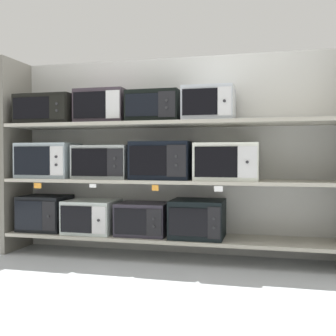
{
  "coord_description": "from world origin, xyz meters",
  "views": [
    {
      "loc": [
        0.84,
        -3.48,
        0.9
      ],
      "look_at": [
        0.0,
        0.0,
        0.8
      ],
      "focal_mm": 43.35,
      "sensor_mm": 36.0,
      "label": 1
    }
  ],
  "objects_px": {
    "microwave_3": "(198,219)",
    "microwave_5": "(104,162)",
    "microwave_6": "(163,160)",
    "microwave_9": "(103,107)",
    "microwave_10": "(155,107)",
    "microwave_0": "(45,213)",
    "microwave_2": "(143,219)",
    "microwave_11": "(209,105)",
    "microwave_1": "(92,216)",
    "microwave_8": "(50,110)",
    "microwave_4": "(49,161)",
    "microwave_7": "(227,162)"
  },
  "relations": [
    {
      "from": "microwave_10",
      "to": "microwave_5",
      "type": "bearing_deg",
      "value": -179.95
    },
    {
      "from": "microwave_3",
      "to": "microwave_10",
      "type": "xyz_separation_m",
      "value": [
        -0.38,
        0.0,
        0.98
      ]
    },
    {
      "from": "microwave_5",
      "to": "microwave_11",
      "type": "relative_size",
      "value": 1.2
    },
    {
      "from": "microwave_5",
      "to": "microwave_8",
      "type": "bearing_deg",
      "value": 179.96
    },
    {
      "from": "microwave_1",
      "to": "microwave_6",
      "type": "bearing_deg",
      "value": 0.01
    },
    {
      "from": "microwave_3",
      "to": "microwave_5",
      "type": "height_order",
      "value": "microwave_5"
    },
    {
      "from": "microwave_0",
      "to": "microwave_11",
      "type": "xyz_separation_m",
      "value": [
        1.57,
        0.0,
        0.98
      ]
    },
    {
      "from": "microwave_4",
      "to": "microwave_5",
      "type": "height_order",
      "value": "microwave_4"
    },
    {
      "from": "microwave_7",
      "to": "microwave_8",
      "type": "xyz_separation_m",
      "value": [
        -1.67,
        0.0,
        0.48
      ]
    },
    {
      "from": "microwave_8",
      "to": "microwave_11",
      "type": "relative_size",
      "value": 1.29
    },
    {
      "from": "microwave_3",
      "to": "microwave_11",
      "type": "relative_size",
      "value": 1.07
    },
    {
      "from": "microwave_5",
      "to": "microwave_2",
      "type": "bearing_deg",
      "value": 0.02
    },
    {
      "from": "microwave_4",
      "to": "microwave_6",
      "type": "bearing_deg",
      "value": 0.01
    },
    {
      "from": "microwave_9",
      "to": "microwave_7",
      "type": "bearing_deg",
      "value": -0.01
    },
    {
      "from": "microwave_7",
      "to": "microwave_11",
      "type": "bearing_deg",
      "value": 179.94
    },
    {
      "from": "microwave_1",
      "to": "microwave_8",
      "type": "distance_m",
      "value": 1.08
    },
    {
      "from": "microwave_0",
      "to": "microwave_10",
      "type": "relative_size",
      "value": 0.93
    },
    {
      "from": "microwave_6",
      "to": "microwave_3",
      "type": "bearing_deg",
      "value": 0.02
    },
    {
      "from": "microwave_7",
      "to": "microwave_8",
      "type": "bearing_deg",
      "value": 179.99
    },
    {
      "from": "microwave_10",
      "to": "microwave_8",
      "type": "bearing_deg",
      "value": -180.0
    },
    {
      "from": "microwave_2",
      "to": "microwave_5",
      "type": "xyz_separation_m",
      "value": [
        -0.38,
        -0.0,
        0.51
      ]
    },
    {
      "from": "microwave_9",
      "to": "microwave_1",
      "type": "bearing_deg",
      "value": -179.95
    },
    {
      "from": "microwave_5",
      "to": "microwave_9",
      "type": "distance_m",
      "value": 0.5
    },
    {
      "from": "microwave_2",
      "to": "microwave_9",
      "type": "distance_m",
      "value": 1.08
    },
    {
      "from": "microwave_0",
      "to": "microwave_11",
      "type": "bearing_deg",
      "value": 0.01
    },
    {
      "from": "microwave_1",
      "to": "microwave_3",
      "type": "relative_size",
      "value": 1.0
    },
    {
      "from": "microwave_3",
      "to": "microwave_6",
      "type": "bearing_deg",
      "value": -179.98
    },
    {
      "from": "microwave_6",
      "to": "microwave_8",
      "type": "relative_size",
      "value": 0.95
    },
    {
      "from": "microwave_0",
      "to": "microwave_5",
      "type": "distance_m",
      "value": 0.78
    },
    {
      "from": "microwave_2",
      "to": "microwave_6",
      "type": "bearing_deg",
      "value": 0.05
    },
    {
      "from": "microwave_7",
      "to": "microwave_2",
      "type": "bearing_deg",
      "value": 180.0
    },
    {
      "from": "microwave_1",
      "to": "microwave_11",
      "type": "relative_size",
      "value": 1.07
    },
    {
      "from": "microwave_3",
      "to": "microwave_7",
      "type": "xyz_separation_m",
      "value": [
        0.25,
        -0.0,
        0.5
      ]
    },
    {
      "from": "microwave_6",
      "to": "microwave_8",
      "type": "height_order",
      "value": "microwave_8"
    },
    {
      "from": "microwave_0",
      "to": "microwave_2",
      "type": "distance_m",
      "value": 0.98
    },
    {
      "from": "microwave_5",
      "to": "microwave_10",
      "type": "xyz_separation_m",
      "value": [
        0.49,
        0.0,
        0.49
      ]
    },
    {
      "from": "microwave_7",
      "to": "microwave_9",
      "type": "bearing_deg",
      "value": 179.99
    },
    {
      "from": "microwave_8",
      "to": "microwave_7",
      "type": "bearing_deg",
      "value": -0.01
    },
    {
      "from": "microwave_0",
      "to": "microwave_6",
      "type": "distance_m",
      "value": 1.26
    },
    {
      "from": "microwave_8",
      "to": "microwave_1",
      "type": "bearing_deg",
      "value": -0.03
    },
    {
      "from": "microwave_3",
      "to": "microwave_6",
      "type": "relative_size",
      "value": 0.88
    },
    {
      "from": "microwave_4",
      "to": "microwave_6",
      "type": "distance_m",
      "value": 1.12
    },
    {
      "from": "microwave_0",
      "to": "microwave_2",
      "type": "relative_size",
      "value": 0.96
    },
    {
      "from": "microwave_5",
      "to": "microwave_8",
      "type": "xyz_separation_m",
      "value": [
        -0.54,
        0.0,
        0.49
      ]
    },
    {
      "from": "microwave_9",
      "to": "microwave_10",
      "type": "relative_size",
      "value": 1.0
    },
    {
      "from": "microwave_4",
      "to": "microwave_10",
      "type": "relative_size",
      "value": 1.12
    },
    {
      "from": "microwave_5",
      "to": "microwave_11",
      "type": "height_order",
      "value": "microwave_11"
    },
    {
      "from": "microwave_8",
      "to": "microwave_11",
      "type": "xyz_separation_m",
      "value": [
        1.52,
        -0.0,
        0.01
      ]
    },
    {
      "from": "microwave_1",
      "to": "microwave_10",
      "type": "height_order",
      "value": "microwave_10"
    },
    {
      "from": "microwave_1",
      "to": "microwave_3",
      "type": "bearing_deg",
      "value": 0.01
    }
  ]
}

